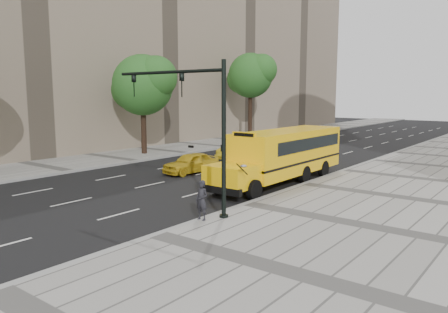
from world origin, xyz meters
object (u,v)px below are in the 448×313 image
Objects in this scene: school_bus at (285,152)px; taxi_near at (191,163)px; tree_b at (143,84)px; tree_c at (251,75)px; pedestrian at (202,200)px; traffic_signal at (197,118)px; taxi_far at (244,150)px.

taxi_near is at bearing -168.01° from school_bus.
tree_c is (-0.00, 15.71, 1.29)m from tree_b.
pedestrian is at bearing -59.11° from tree_c.
tree_c is at bearing 90.01° from tree_b.
pedestrian is 3.40m from traffic_signal.
tree_b is 0.87× the size of tree_c.
school_bus is 2.94× the size of taxi_near.
taxi_far is (-0.68, 6.91, 0.13)m from taxi_near.
tree_c is 31.20m from traffic_signal.
taxi_near is 0.81× the size of taxi_far.
traffic_signal is at bearing -56.27° from taxi_far.
tree_c is 16.34m from taxi_far.
tree_c is 24.22m from school_bus.
tree_b is 19.24m from traffic_signal.
pedestrian is at bearing -35.86° from tree_b.
traffic_signal is (0.69, -8.53, 2.33)m from school_bus.
tree_c is at bearing 129.15° from school_bus.
school_bus reaches higher than taxi_near.
taxi_near is at bearing -78.76° from taxi_far.
tree_c reaches higher than school_bus.
taxi_far reaches higher than taxi_near.
taxi_far is 0.75× the size of traffic_signal.
traffic_signal is at bearing -59.84° from tree_c.
tree_b reaches higher than traffic_signal.
taxi_far is (8.05, -12.72, -6.36)m from tree_c.
tree_b reaches higher than school_bus.
school_bus is at bearing -9.90° from tree_b.
tree_b is at bearing 170.10° from school_bus.
traffic_signal is (15.60, -11.13, -1.78)m from tree_b.
tree_b is 5.26× the size of pedestrian.
tree_c is 1.98× the size of taxi_far.
tree_c is 22.44m from taxi_near.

